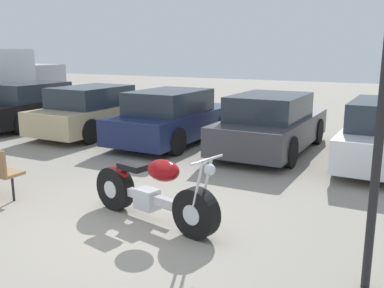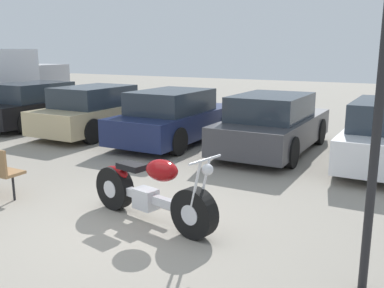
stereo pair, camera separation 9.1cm
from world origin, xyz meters
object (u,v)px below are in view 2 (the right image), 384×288
object	(u,v)px
parked_car_champagne	(99,111)
lamp_post	(382,73)
motorcycle	(150,192)
parked_car_dark_grey	(273,124)
parked_car_navy	(175,117)
parked_car_black	(38,105)

from	to	relation	value
parked_car_champagne	lamp_post	xyz separation A→B (m)	(8.13, -5.30, 1.56)
motorcycle	parked_car_dark_grey	xyz separation A→B (m)	(0.13, 5.10, 0.23)
parked_car_navy	motorcycle	bearing A→B (deg)	-62.66
parked_car_champagne	lamp_post	world-z (taller)	lamp_post
motorcycle	lamp_post	xyz separation A→B (m)	(2.96, -0.43, 1.78)
parked_car_black	parked_car_dark_grey	size ratio (longest dim) A/B	1.00
parked_car_black	parked_car_navy	bearing A→B (deg)	-1.10
parked_car_dark_grey	lamp_post	xyz separation A→B (m)	(2.82, -5.53, 1.56)
parked_car_champagne	motorcycle	bearing A→B (deg)	-43.29
parked_car_dark_grey	parked_car_navy	bearing A→B (deg)	-175.17
motorcycle	parked_car_champagne	xyz separation A→B (m)	(-5.17, 4.87, 0.23)
parked_car_champagne	parked_car_navy	size ratio (longest dim) A/B	1.00
parked_car_black	parked_car_champagne	bearing A→B (deg)	-2.27
motorcycle	lamp_post	world-z (taller)	lamp_post
motorcycle	parked_car_champagne	distance (m)	7.11
motorcycle	parked_car_black	size ratio (longest dim) A/B	0.54
parked_car_dark_grey	lamp_post	world-z (taller)	lamp_post
parked_car_champagne	parked_car_dark_grey	size ratio (longest dim) A/B	1.00
motorcycle	parked_car_black	distance (m)	9.27
parked_car_dark_grey	lamp_post	bearing A→B (deg)	-62.94
parked_car_navy	lamp_post	distance (m)	7.78
parked_car_dark_grey	motorcycle	bearing A→B (deg)	-91.47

